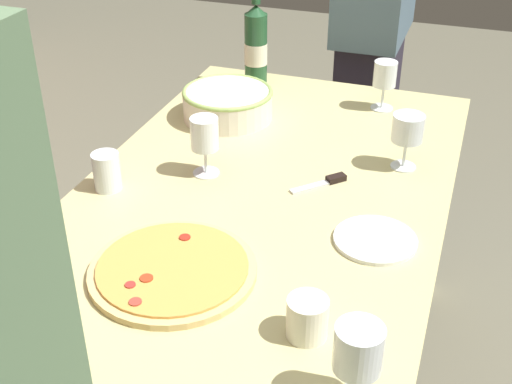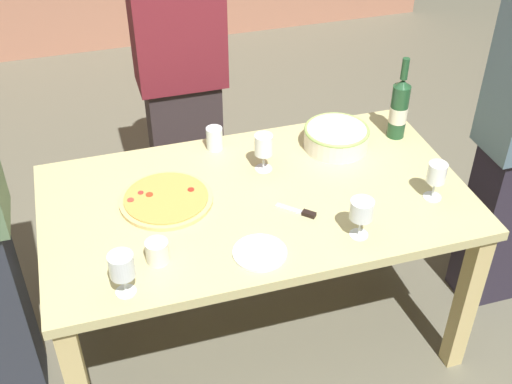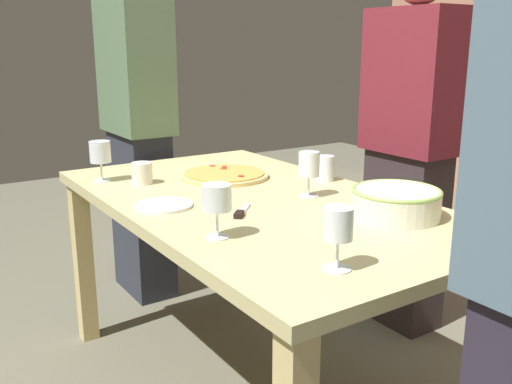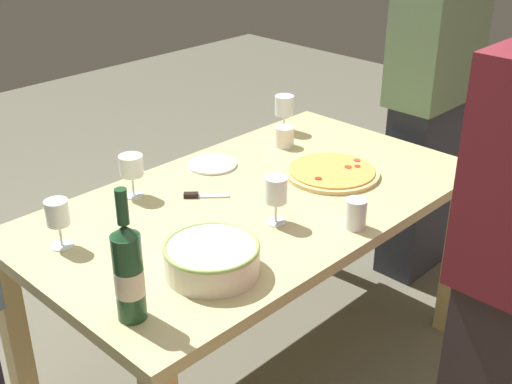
% 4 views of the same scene
% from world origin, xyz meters
% --- Properties ---
extents(ground_plane, '(8.00, 8.00, 0.00)m').
position_xyz_m(ground_plane, '(0.00, 0.00, 0.00)').
color(ground_plane, '#646250').
extents(dining_table, '(1.60, 0.90, 0.75)m').
position_xyz_m(dining_table, '(0.00, 0.00, 0.66)').
color(dining_table, '#C2B97D').
rests_on(dining_table, ground).
extents(pizza, '(0.35, 0.35, 0.02)m').
position_xyz_m(pizza, '(-0.33, 0.07, 0.76)').
color(pizza, '#DBB874').
rests_on(pizza, dining_table).
extents(serving_bowl, '(0.27, 0.27, 0.09)m').
position_xyz_m(serving_bowl, '(0.42, 0.23, 0.80)').
color(serving_bowl, silver).
rests_on(serving_bowl, dining_table).
extents(wine_bottle, '(0.08, 0.08, 0.36)m').
position_xyz_m(wine_bottle, '(0.70, 0.24, 0.89)').
color(wine_bottle, '#204A2A').
rests_on(wine_bottle, dining_table).
extents(wine_glass_near_pizza, '(0.08, 0.08, 0.16)m').
position_xyz_m(wine_glass_near_pizza, '(-0.54, -0.36, 0.86)').
color(wine_glass_near_pizza, white).
rests_on(wine_glass_near_pizza, dining_table).
extents(wine_glass_by_bottle, '(0.08, 0.08, 0.15)m').
position_xyz_m(wine_glass_by_bottle, '(0.28, -0.31, 0.86)').
color(wine_glass_by_bottle, white).
rests_on(wine_glass_by_bottle, dining_table).
extents(wine_glass_far_left, '(0.07, 0.07, 0.16)m').
position_xyz_m(wine_glass_far_left, '(0.08, 0.16, 0.86)').
color(wine_glass_far_left, white).
rests_on(wine_glass_far_left, dining_table).
extents(wine_glass_far_right, '(0.07, 0.07, 0.15)m').
position_xyz_m(wine_glass_far_right, '(0.63, -0.19, 0.85)').
color(wine_glass_far_right, white).
rests_on(wine_glass_far_right, dining_table).
extents(cup_amber, '(0.08, 0.08, 0.08)m').
position_xyz_m(cup_amber, '(-0.41, -0.24, 0.79)').
color(cup_amber, white).
rests_on(cup_amber, dining_table).
extents(cup_ceramic, '(0.07, 0.07, 0.10)m').
position_xyz_m(cup_ceramic, '(-0.07, 0.37, 0.80)').
color(cup_ceramic, white).
rests_on(cup_ceramic, dining_table).
extents(side_plate, '(0.19, 0.19, 0.01)m').
position_xyz_m(side_plate, '(-0.08, -0.31, 0.76)').
color(side_plate, white).
rests_on(side_plate, dining_table).
extents(pizza_knife, '(0.13, 0.12, 0.02)m').
position_xyz_m(pizza_knife, '(0.13, -0.14, 0.76)').
color(pizza_knife, silver).
rests_on(pizza_knife, dining_table).
extents(person_guest_left, '(0.43, 0.24, 1.70)m').
position_xyz_m(person_guest_left, '(-1.08, 0.02, 0.86)').
color(person_guest_left, '#2A2F3A').
rests_on(person_guest_left, ground).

